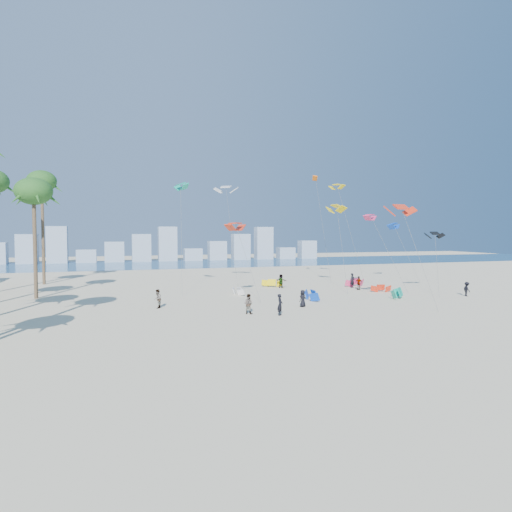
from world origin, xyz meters
name	(u,v)px	position (x,y,z in m)	size (l,w,h in m)	color
ground	(285,332)	(0.00, 0.00, 0.00)	(220.00, 220.00, 0.00)	beige
ocean	(167,264)	(0.00, 72.00, 0.01)	(220.00, 220.00, 0.00)	navy
kitesurfer_near	(280,305)	(1.98, 6.16, 0.90)	(0.66, 0.43, 1.80)	black
kitesurfer_mid	(248,304)	(-0.36, 7.65, 0.86)	(0.83, 0.65, 1.71)	gray
kitesurfers_far	(316,287)	(10.33, 16.64, 0.85)	(33.82, 15.36, 1.84)	black
grounded_kites	(334,289)	(12.75, 17.20, 0.46)	(18.55, 16.25, 1.02)	silver
flying_kites	(318,204)	(12.77, 21.60, 10.53)	(34.52, 28.79, 15.56)	red
distant_skyline	(157,249)	(-1.19, 82.00, 3.09)	(85.00, 3.00, 8.40)	#9EADBF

